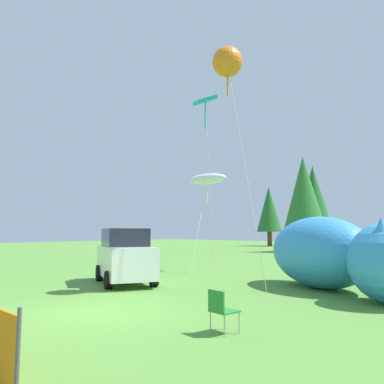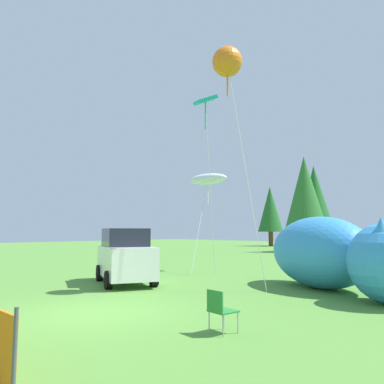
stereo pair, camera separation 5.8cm
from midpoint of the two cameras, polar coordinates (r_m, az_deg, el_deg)
name	(u,v)px [view 1 (the left image)]	position (r m, az deg, el deg)	size (l,w,h in m)	color
ground_plane	(96,313)	(10.06, -14.60, -17.45)	(120.00, 120.00, 0.00)	#548C38
parked_car	(125,256)	(15.10, -10.26, -9.63)	(4.23, 3.18, 2.13)	white
folding_chair	(221,308)	(7.85, 4.23, -17.18)	(0.54, 0.54, 0.86)	#267F33
inflatable_cat	(334,256)	(13.80, 20.72, -9.13)	(6.63, 4.94, 2.56)	#338CD8
kite_orange_flower	(227,62)	(14.48, 5.29, 19.09)	(1.63, 1.21, 8.73)	silver
kite_white_ghost	(207,179)	(20.39, 2.26, 1.95)	(2.54, 2.73, 5.23)	silver
kite_teal_diamond	(205,104)	(16.96, 1.95, 13.28)	(1.79, 2.56, 8.10)	silver
horizon_tree_east	(313,198)	(40.06, 17.98, -0.93)	(3.65, 3.65, 8.70)	brown
horizon_tree_west	(304,193)	(38.42, 16.62, -0.09)	(3.95, 3.95, 9.44)	brown
horizon_tree_mid	(269,209)	(52.38, 11.63, -2.59)	(3.41, 3.41, 8.14)	brown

